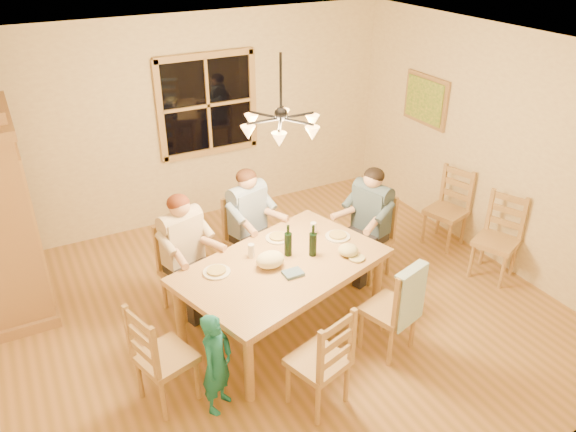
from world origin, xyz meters
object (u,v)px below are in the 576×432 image
chair_spare_front (494,253)px  chair_spare_back (444,222)px  chair_end_left (167,371)px  chair_end_right (367,251)px  chair_far_right (250,253)px  adult_slate_man (371,210)px  chair_near_left (318,375)px  adult_woman (183,240)px  child (217,363)px  wine_bottle_a (288,240)px  chair_far_left (187,284)px  dining_table (282,272)px  adult_plaid_man (248,211)px  wine_bottle_b (313,240)px  chair_near_right (388,322)px  chandelier (281,124)px

chair_spare_front → chair_spare_back: (0.00, 0.83, 0.00)m
chair_end_left → chair_end_right: size_ratio=1.00×
chair_far_right → adult_slate_man: adult_slate_man is taller
chair_near_left → adult_woman: adult_woman is taller
child → chair_spare_back: chair_spare_back is taller
wine_bottle_a → chair_spare_back: wine_bottle_a is taller
chair_far_left → chair_spare_back: 3.30m
wine_bottle_a → child: wine_bottle_a is taller
dining_table → adult_plaid_man: (0.10, 1.00, 0.18)m
chair_end_right → child: (-2.26, -1.08, 0.17)m
chair_near_left → chair_spare_back: 3.16m
chair_far_left → chair_end_left: bearing=46.7°
chair_spare_front → chair_far_left: bearing=48.6°
wine_bottle_b → adult_plaid_man: bearing=103.5°
chair_near_right → child: (-1.70, 0.06, 0.17)m
chair_near_right → dining_table: bearing=117.9°
chair_far_left → chair_end_left: same height
chair_far_right → chair_end_left: size_ratio=1.00×
chair_near_right → adult_plaid_man: (-0.64, 1.74, 0.54)m
chair_end_left → adult_plaid_man: bearing=118.0°
wine_bottle_b → chair_spare_back: bearing=13.0°
chandelier → chair_near_left: (-0.30, -1.24, -1.77)m
chandelier → chair_spare_front: (2.45, -0.53, -1.77)m
adult_slate_man → chair_spare_back: bearing=-101.7°
adult_plaid_man → adult_woman: bearing=-0.0°
chair_far_left → chair_near_right: same height
chandelier → chair_far_right: 1.94m
chair_far_left → chair_far_right: same height
wine_bottle_a → chandelier: bearing=101.1°
adult_slate_man → wine_bottle_b: size_ratio=2.65×
dining_table → wine_bottle_a: 0.31m
chair_near_left → chair_end_right: 2.07m
chair_end_right → adult_woman: adult_woman is taller
chandelier → child: size_ratio=0.81×
adult_slate_man → wine_bottle_b: bearing=95.4°
chair_near_right → wine_bottle_a: bearing=108.7°
chandelier → child: chandelier is taller
chair_near_left → adult_woman: (-0.54, 1.77, 0.54)m
chair_spare_front → chair_end_right: bearing=36.7°
chair_end_left → adult_plaid_man: adult_plaid_man is taller
chair_near_left → adult_plaid_man: 2.12m
dining_table → adult_plaid_man: 1.02m
child → chair_far_left: bearing=42.6°
chair_far_left → child: 1.46m
chair_spare_front → wine_bottle_b: bearing=58.3°
chair_near_left → wine_bottle_a: (0.32, 1.14, 0.62)m
adult_plaid_man → wine_bottle_a: adult_plaid_man is taller
chair_far_left → chair_end_right: size_ratio=1.00×
chair_near_right → chair_end_right: bearing=46.7°
adult_woman → wine_bottle_b: size_ratio=2.65×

